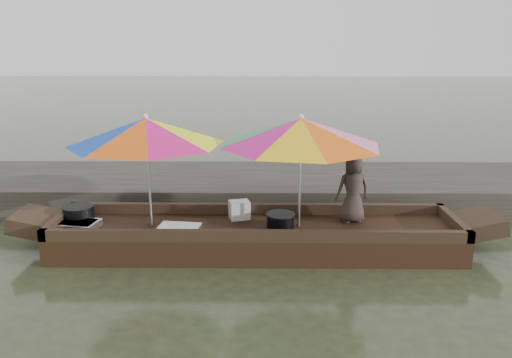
{
  "coord_description": "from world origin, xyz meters",
  "views": [
    {
      "loc": [
        0.08,
        -6.47,
        2.77
      ],
      "look_at": [
        0.0,
        0.1,
        1.0
      ],
      "focal_mm": 35.0,
      "sensor_mm": 36.0,
      "label": 1
    }
  ],
  "objects_px": {
    "tray_crayfish": "(77,225)",
    "charcoal_grill": "(280,221)",
    "umbrella_bow": "(149,172)",
    "umbrella_stern": "(300,172)",
    "cooking_pot": "(79,214)",
    "supply_bag": "(239,210)",
    "tray_scallop": "(179,229)",
    "vendor": "(353,188)",
    "boat_hull": "(256,238)"
  },
  "relations": [
    {
      "from": "tray_crayfish",
      "to": "charcoal_grill",
      "type": "relative_size",
      "value": 1.48
    },
    {
      "from": "umbrella_bow",
      "to": "umbrella_stern",
      "type": "relative_size",
      "value": 0.95
    },
    {
      "from": "cooking_pot",
      "to": "supply_bag",
      "type": "height_order",
      "value": "supply_bag"
    },
    {
      "from": "tray_scallop",
      "to": "umbrella_bow",
      "type": "height_order",
      "value": "umbrella_bow"
    },
    {
      "from": "tray_crayfish",
      "to": "umbrella_bow",
      "type": "distance_m",
      "value": 1.24
    },
    {
      "from": "vendor",
      "to": "umbrella_stern",
      "type": "bearing_deg",
      "value": 4.03
    },
    {
      "from": "tray_crayfish",
      "to": "umbrella_stern",
      "type": "xyz_separation_m",
      "value": [
        3.03,
        0.09,
        0.73
      ]
    },
    {
      "from": "boat_hull",
      "to": "tray_crayfish",
      "type": "bearing_deg",
      "value": -177.95
    },
    {
      "from": "charcoal_grill",
      "to": "supply_bag",
      "type": "bearing_deg",
      "value": 149.77
    },
    {
      "from": "charcoal_grill",
      "to": "umbrella_stern",
      "type": "bearing_deg",
      "value": 3.51
    },
    {
      "from": "umbrella_bow",
      "to": "tray_scallop",
      "type": "bearing_deg",
      "value": -23.5
    },
    {
      "from": "cooking_pot",
      "to": "umbrella_bow",
      "type": "xyz_separation_m",
      "value": [
        1.07,
        -0.18,
        0.66
      ]
    },
    {
      "from": "boat_hull",
      "to": "umbrella_bow",
      "type": "height_order",
      "value": "umbrella_bow"
    },
    {
      "from": "boat_hull",
      "to": "vendor",
      "type": "bearing_deg",
      "value": 9.24
    },
    {
      "from": "vendor",
      "to": "tray_crayfish",
      "type": "bearing_deg",
      "value": -7.45
    },
    {
      "from": "boat_hull",
      "to": "supply_bag",
      "type": "distance_m",
      "value": 0.5
    },
    {
      "from": "tray_crayfish",
      "to": "vendor",
      "type": "relative_size",
      "value": 0.57
    },
    {
      "from": "supply_bag",
      "to": "vendor",
      "type": "height_order",
      "value": "vendor"
    },
    {
      "from": "tray_scallop",
      "to": "charcoal_grill",
      "type": "relative_size",
      "value": 1.48
    },
    {
      "from": "tray_crayfish",
      "to": "vendor",
      "type": "height_order",
      "value": "vendor"
    },
    {
      "from": "cooking_pot",
      "to": "boat_hull",
      "type": "bearing_deg",
      "value": -4.01
    },
    {
      "from": "cooking_pot",
      "to": "tray_crayfish",
      "type": "relative_size",
      "value": 0.77
    },
    {
      "from": "boat_hull",
      "to": "cooking_pot",
      "type": "relative_size",
      "value": 13.06
    },
    {
      "from": "tray_scallop",
      "to": "umbrella_stern",
      "type": "distance_m",
      "value": 1.8
    },
    {
      "from": "tray_crayfish",
      "to": "umbrella_bow",
      "type": "xyz_separation_m",
      "value": [
        1.0,
        0.09,
        0.73
      ]
    },
    {
      "from": "cooking_pot",
      "to": "tray_crayfish",
      "type": "bearing_deg",
      "value": -74.68
    },
    {
      "from": "cooking_pot",
      "to": "umbrella_bow",
      "type": "distance_m",
      "value": 1.27
    },
    {
      "from": "supply_bag",
      "to": "tray_scallop",
      "type": "bearing_deg",
      "value": -148.0
    },
    {
      "from": "charcoal_grill",
      "to": "vendor",
      "type": "bearing_deg",
      "value": 13.06
    },
    {
      "from": "cooking_pot",
      "to": "charcoal_grill",
      "type": "xyz_separation_m",
      "value": [
        2.85,
        -0.19,
        -0.02
      ]
    },
    {
      "from": "tray_scallop",
      "to": "cooking_pot",
      "type": "bearing_deg",
      "value": 166.53
    },
    {
      "from": "vendor",
      "to": "umbrella_bow",
      "type": "xyz_separation_m",
      "value": [
        -2.79,
        -0.22,
        0.29
      ]
    },
    {
      "from": "boat_hull",
      "to": "vendor",
      "type": "height_order",
      "value": "vendor"
    },
    {
      "from": "cooking_pot",
      "to": "supply_bag",
      "type": "distance_m",
      "value": 2.28
    },
    {
      "from": "tray_scallop",
      "to": "umbrella_stern",
      "type": "relative_size",
      "value": 0.26
    },
    {
      "from": "charcoal_grill",
      "to": "vendor",
      "type": "xyz_separation_m",
      "value": [
        1.02,
        0.24,
        0.4
      ]
    },
    {
      "from": "tray_crayfish",
      "to": "charcoal_grill",
      "type": "height_order",
      "value": "charcoal_grill"
    },
    {
      "from": "supply_bag",
      "to": "vendor",
      "type": "xyz_separation_m",
      "value": [
        1.59,
        -0.1,
        0.36
      ]
    },
    {
      "from": "boat_hull",
      "to": "charcoal_grill",
      "type": "relative_size",
      "value": 14.78
    },
    {
      "from": "supply_bag",
      "to": "umbrella_bow",
      "type": "bearing_deg",
      "value": -165.11
    },
    {
      "from": "cooking_pot",
      "to": "umbrella_stern",
      "type": "distance_m",
      "value": 3.18
    },
    {
      "from": "cooking_pot",
      "to": "umbrella_stern",
      "type": "relative_size",
      "value": 0.2
    },
    {
      "from": "tray_crayfish",
      "to": "umbrella_bow",
      "type": "bearing_deg",
      "value": 5.01
    },
    {
      "from": "cooking_pot",
      "to": "umbrella_stern",
      "type": "bearing_deg",
      "value": -3.25
    },
    {
      "from": "tray_scallop",
      "to": "charcoal_grill",
      "type": "distance_m",
      "value": 1.38
    },
    {
      "from": "charcoal_grill",
      "to": "umbrella_bow",
      "type": "relative_size",
      "value": 0.18
    },
    {
      "from": "umbrella_bow",
      "to": "charcoal_grill",
      "type": "bearing_deg",
      "value": -0.5
    },
    {
      "from": "cooking_pot",
      "to": "tray_scallop",
      "type": "bearing_deg",
      "value": -13.47
    },
    {
      "from": "umbrella_bow",
      "to": "vendor",
      "type": "bearing_deg",
      "value": 4.5
    },
    {
      "from": "tray_crayfish",
      "to": "umbrella_stern",
      "type": "bearing_deg",
      "value": 1.65
    }
  ]
}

